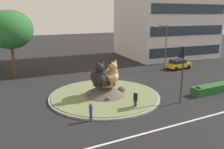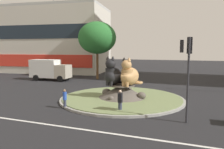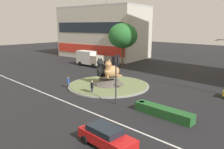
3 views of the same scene
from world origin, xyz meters
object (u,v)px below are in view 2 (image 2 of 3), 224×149
cat_statue_black (113,74)px  pedestrian_black_shirt (120,101)px  shophouse_block (52,40)px  broadleaf_tree_behind_island (97,38)px  traffic_light_mast (188,61)px  cat_statue_calico (129,75)px  delivery_box_truck (49,69)px  pedestrian_blue_shirt (65,98)px

cat_statue_black → pedestrian_black_shirt: (2.00, -3.89, -1.52)m
shophouse_block → broadleaf_tree_behind_island: shophouse_block is taller
cat_statue_black → traffic_light_mast: traffic_light_mast is taller
traffic_light_mast → cat_statue_black: bearing=60.3°
cat_statue_calico → shophouse_block: 31.71m
cat_statue_black → traffic_light_mast: 8.21m
traffic_light_mast → broadleaf_tree_behind_island: 22.12m
cat_statue_calico → traffic_light_mast: size_ratio=0.49×
shophouse_block → pedestrian_black_shirt: shophouse_block is taller
cat_statue_calico → delivery_box_truck: cat_statue_calico is taller
pedestrian_blue_shirt → delivery_box_truck: bearing=-141.7°
cat_statue_calico → broadleaf_tree_behind_island: size_ratio=0.30×
pedestrian_black_shirt → cat_statue_black: bearing=-50.8°
cat_statue_black → shophouse_block: (-21.88, 21.03, 4.27)m
pedestrian_black_shirt → shophouse_block: bearing=-34.3°
cat_statue_calico → pedestrian_blue_shirt: bearing=-29.7°
pedestrian_blue_shirt → delivery_box_truck: size_ratio=0.25×
cat_statue_calico → pedestrian_blue_shirt: cat_statue_calico is taller
broadleaf_tree_behind_island → pedestrian_black_shirt: bearing=-60.5°
cat_statue_black → cat_statue_calico: 1.55m
traffic_light_mast → shophouse_block: (-28.58, 25.50, 2.67)m
traffic_light_mast → pedestrian_black_shirt: traffic_light_mast is taller
cat_statue_calico → traffic_light_mast: bearing=61.2°
cat_statue_black → pedestrian_black_shirt: 4.63m
shophouse_block → pedestrian_blue_shirt: size_ratio=15.72×
cat_statue_calico → cat_statue_black: bearing=-73.6°
pedestrian_black_shirt → broadleaf_tree_behind_island: bearing=-48.6°
cat_statue_black → traffic_light_mast: size_ratio=0.50×
pedestrian_blue_shirt → cat_statue_calico: bearing=135.7°
delivery_box_truck → shophouse_block: bearing=120.3°
traffic_light_mast → pedestrian_blue_shirt: traffic_light_mast is taller
traffic_light_mast → pedestrian_blue_shirt: (-9.23, 0.11, -3.20)m
pedestrian_black_shirt → delivery_box_truck: (-15.68, 12.74, 0.77)m
broadleaf_tree_behind_island → delivery_box_truck: (-6.42, -3.65, -4.84)m
traffic_light_mast → delivery_box_truck: traffic_light_mast is taller
traffic_light_mast → pedestrian_blue_shirt: 9.77m
traffic_light_mast → pedestrian_blue_shirt: size_ratio=3.53×
shophouse_block → traffic_light_mast: bearing=-49.3°
pedestrian_blue_shirt → shophouse_block: bearing=-144.5°
cat_statue_calico → shophouse_block: shophouse_block is taller
traffic_light_mast → pedestrian_black_shirt: size_ratio=3.18×
cat_statue_black → pedestrian_blue_shirt: cat_statue_black is taller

